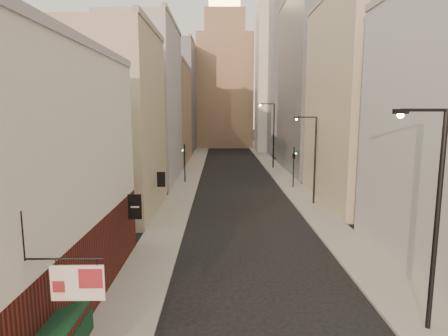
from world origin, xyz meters
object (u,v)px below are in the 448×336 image
streetlamp_near (433,209)px  traffic_light_right (294,157)px  clock_tower (225,78)px  white_tower (275,68)px  streetlamp_mid (313,155)px  traffic_light_left (185,156)px  streetlamp_far (272,132)px

streetlamp_near → traffic_light_right: streetlamp_near is taller
clock_tower → traffic_light_right: clock_tower is taller
streetlamp_near → traffic_light_right: size_ratio=1.86×
clock_tower → white_tower: size_ratio=1.08×
clock_tower → traffic_light_right: (7.51, -55.61, -13.84)m
streetlamp_mid → traffic_light_left: streetlamp_mid is taller
streetlamp_near → traffic_light_left: (-13.01, 33.08, -1.85)m
clock_tower → streetlamp_mid: bearing=-83.0°
white_tower → traffic_light_right: 44.30m
streetlamp_far → traffic_light_left: bearing=-146.2°
clock_tower → white_tower: bearing=-51.8°
streetlamp_near → streetlamp_far: bearing=77.7°
white_tower → traffic_light_right: size_ratio=8.30×
streetlamp_far → traffic_light_left: 17.69m
streetlamp_near → traffic_light_left: streetlamp_near is taller
streetlamp_near → streetlamp_mid: (0.53, 21.56, -0.36)m
streetlamp_far → traffic_light_left: size_ratio=2.07×
streetlamp_mid → traffic_light_right: (-0.26, 7.89, -1.15)m
streetlamp_far → traffic_light_right: size_ratio=2.07×
white_tower → streetlamp_far: bearing=-98.6°
streetlamp_near → traffic_light_left: bearing=98.9°
traffic_light_right → streetlamp_mid: bearing=76.3°
white_tower → streetlamp_far: white_tower is taller
white_tower → streetlamp_near: (-3.77, -71.06, -13.31)m
streetlamp_mid → streetlamp_far: (-0.73, 23.46, 0.97)m
white_tower → clock_tower: bearing=128.2°
streetlamp_mid → traffic_light_right: 7.98m
clock_tower → streetlamp_far: 42.31m
clock_tower → white_tower: clock_tower is taller
clock_tower → streetlamp_near: size_ratio=4.84×
streetlamp_mid → streetlamp_far: 23.49m
white_tower → streetlamp_near: size_ratio=4.47×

